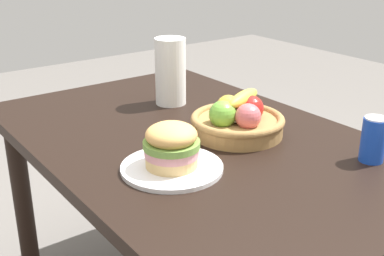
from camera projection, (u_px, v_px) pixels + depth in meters
dining_table at (195, 166)px, 1.57m from camera, size 1.40×0.90×0.75m
plate at (172, 168)px, 1.31m from camera, size 0.27×0.27×0.01m
sandwich at (172, 145)px, 1.29m from camera, size 0.15×0.15×0.12m
soda_can at (373, 139)px, 1.34m from camera, size 0.07×0.07×0.13m
fruit_basket at (238, 120)px, 1.53m from camera, size 0.29×0.29×0.14m
paper_towel_roll at (170, 71)px, 1.78m from camera, size 0.11×0.11×0.24m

